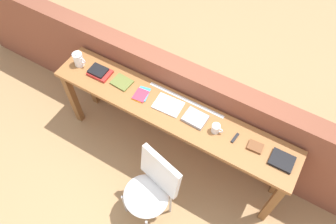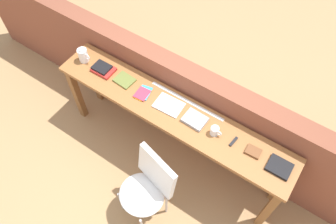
{
  "view_description": "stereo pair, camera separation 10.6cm",
  "coord_description": "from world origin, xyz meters",
  "px_view_note": "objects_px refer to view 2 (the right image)",
  "views": [
    {
      "loc": [
        0.86,
        -1.21,
        3.42
      ],
      "look_at": [
        0.0,
        0.25,
        0.9
      ],
      "focal_mm": 35.0,
      "sensor_mm": 36.0,
      "label": 1
    },
    {
      "loc": [
        0.95,
        -1.15,
        3.42
      ],
      "look_at": [
        0.0,
        0.25,
        0.9
      ],
      "focal_mm": 35.0,
      "sensor_mm": 36.0,
      "label": 2
    }
  ],
  "objects_px": {
    "leather_journal_brown": "(253,151)",
    "book_repair_rightmost": "(279,167)",
    "chair_white_moulded": "(147,187)",
    "pamphlet_pile_colourful": "(143,93)",
    "multitool_folded": "(233,142)",
    "pitcher_white": "(83,55)",
    "book_stack_leftmost": "(103,69)",
    "book_open_centre": "(169,105)",
    "mug": "(215,131)",
    "magazine_cycling": "(124,80)"
  },
  "relations": [
    {
      "from": "leather_journal_brown",
      "to": "book_repair_rightmost",
      "type": "xyz_separation_m",
      "value": [
        0.24,
        -0.01,
        0.0
      ]
    },
    {
      "from": "chair_white_moulded",
      "to": "book_repair_rightmost",
      "type": "relative_size",
      "value": 4.47
    },
    {
      "from": "pamphlet_pile_colourful",
      "to": "multitool_folded",
      "type": "distance_m",
      "value": 0.98
    },
    {
      "from": "pitcher_white",
      "to": "multitool_folded",
      "type": "distance_m",
      "value": 1.75
    },
    {
      "from": "book_stack_leftmost",
      "to": "pamphlet_pile_colourful",
      "type": "xyz_separation_m",
      "value": [
        0.51,
        -0.01,
        -0.02
      ]
    },
    {
      "from": "book_stack_leftmost",
      "to": "book_open_centre",
      "type": "bearing_deg",
      "value": 0.72
    },
    {
      "from": "book_repair_rightmost",
      "to": "book_open_centre",
      "type": "bearing_deg",
      "value": 178.93
    },
    {
      "from": "mug",
      "to": "chair_white_moulded",
      "type": "bearing_deg",
      "value": -115.18
    },
    {
      "from": "pamphlet_pile_colourful",
      "to": "mug",
      "type": "bearing_deg",
      "value": -0.18
    },
    {
      "from": "magazine_cycling",
      "to": "mug",
      "type": "bearing_deg",
      "value": 2.45
    },
    {
      "from": "mug",
      "to": "book_repair_rightmost",
      "type": "distance_m",
      "value": 0.62
    },
    {
      "from": "chair_white_moulded",
      "to": "pamphlet_pile_colourful",
      "type": "xyz_separation_m",
      "value": [
        -0.5,
        0.64,
        0.36
      ]
    },
    {
      "from": "pitcher_white",
      "to": "pamphlet_pile_colourful",
      "type": "height_order",
      "value": "pitcher_white"
    },
    {
      "from": "pitcher_white",
      "to": "book_repair_rightmost",
      "type": "distance_m",
      "value": 2.18
    },
    {
      "from": "multitool_folded",
      "to": "leather_journal_brown",
      "type": "height_order",
      "value": "leather_journal_brown"
    },
    {
      "from": "book_repair_rightmost",
      "to": "magazine_cycling",
      "type": "bearing_deg",
      "value": 178.92
    },
    {
      "from": "chair_white_moulded",
      "to": "multitool_folded",
      "type": "height_order",
      "value": "multitool_folded"
    },
    {
      "from": "pitcher_white",
      "to": "book_open_centre",
      "type": "relative_size",
      "value": 0.69
    },
    {
      "from": "pamphlet_pile_colourful",
      "to": "book_open_centre",
      "type": "bearing_deg",
      "value": 4.44
    },
    {
      "from": "book_stack_leftmost",
      "to": "book_open_centre",
      "type": "xyz_separation_m",
      "value": [
        0.8,
        0.01,
        -0.01
      ]
    },
    {
      "from": "multitool_folded",
      "to": "pitcher_white",
      "type": "bearing_deg",
      "value": -179.72
    },
    {
      "from": "multitool_folded",
      "to": "book_repair_rightmost",
      "type": "height_order",
      "value": "book_repair_rightmost"
    },
    {
      "from": "book_stack_leftmost",
      "to": "mug",
      "type": "xyz_separation_m",
      "value": [
        1.31,
        -0.02,
        0.02
      ]
    },
    {
      "from": "chair_white_moulded",
      "to": "book_open_centre",
      "type": "xyz_separation_m",
      "value": [
        -0.21,
        0.66,
        0.36
      ]
    },
    {
      "from": "multitool_folded",
      "to": "book_stack_leftmost",
      "type": "bearing_deg",
      "value": -179.82
    },
    {
      "from": "magazine_cycling",
      "to": "book_open_centre",
      "type": "bearing_deg",
      "value": 3.58
    },
    {
      "from": "mug",
      "to": "book_repair_rightmost",
      "type": "bearing_deg",
      "value": 1.48
    },
    {
      "from": "mug",
      "to": "leather_journal_brown",
      "type": "height_order",
      "value": "mug"
    },
    {
      "from": "chair_white_moulded",
      "to": "book_repair_rightmost",
      "type": "distance_m",
      "value": 1.18
    },
    {
      "from": "chair_white_moulded",
      "to": "pitcher_white",
      "type": "relative_size",
      "value": 4.85
    },
    {
      "from": "chair_white_moulded",
      "to": "leather_journal_brown",
      "type": "bearing_deg",
      "value": 44.83
    },
    {
      "from": "chair_white_moulded",
      "to": "book_open_centre",
      "type": "relative_size",
      "value": 3.36
    },
    {
      "from": "mug",
      "to": "multitool_folded",
      "type": "bearing_deg",
      "value": 6.2
    },
    {
      "from": "book_open_centre",
      "to": "leather_journal_brown",
      "type": "distance_m",
      "value": 0.88
    },
    {
      "from": "magazine_cycling",
      "to": "mug",
      "type": "height_order",
      "value": "mug"
    },
    {
      "from": "book_stack_leftmost",
      "to": "pamphlet_pile_colourful",
      "type": "relative_size",
      "value": 1.14
    },
    {
      "from": "leather_journal_brown",
      "to": "book_repair_rightmost",
      "type": "distance_m",
      "value": 0.25
    },
    {
      "from": "book_open_centre",
      "to": "book_repair_rightmost",
      "type": "bearing_deg",
      "value": -3.24
    },
    {
      "from": "magazine_cycling",
      "to": "pamphlet_pile_colourful",
      "type": "distance_m",
      "value": 0.25
    },
    {
      "from": "magazine_cycling",
      "to": "pitcher_white",
      "type": "bearing_deg",
      "value": -173.86
    },
    {
      "from": "chair_white_moulded",
      "to": "multitool_folded",
      "type": "relative_size",
      "value": 8.1
    },
    {
      "from": "book_open_centre",
      "to": "multitool_folded",
      "type": "xyz_separation_m",
      "value": [
        0.69,
        -0.01,
        -0.0
      ]
    },
    {
      "from": "mug",
      "to": "leather_journal_brown",
      "type": "bearing_deg",
      "value": 4.09
    },
    {
      "from": "book_repair_rightmost",
      "to": "leather_journal_brown",
      "type": "bearing_deg",
      "value": 176.93
    },
    {
      "from": "chair_white_moulded",
      "to": "book_repair_rightmost",
      "type": "bearing_deg",
      "value": 35.63
    },
    {
      "from": "multitool_folded",
      "to": "book_repair_rightmost",
      "type": "xyz_separation_m",
      "value": [
        0.43,
        -0.0,
        0.01
      ]
    },
    {
      "from": "chair_white_moulded",
      "to": "magazine_cycling",
      "type": "bearing_deg",
      "value": 138.07
    },
    {
      "from": "magazine_cycling",
      "to": "leather_journal_brown",
      "type": "relative_size",
      "value": 1.47
    },
    {
      "from": "leather_journal_brown",
      "to": "book_stack_leftmost",
      "type": "bearing_deg",
      "value": 177.08
    },
    {
      "from": "pamphlet_pile_colourful",
      "to": "leather_journal_brown",
      "type": "distance_m",
      "value": 1.17
    }
  ]
}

